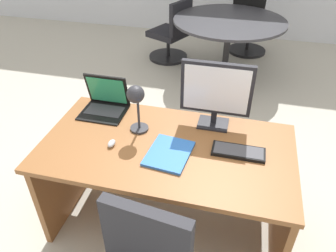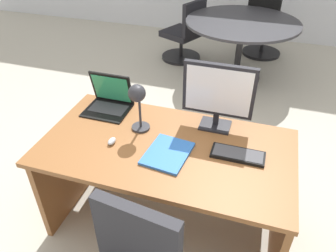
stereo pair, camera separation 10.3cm
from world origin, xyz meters
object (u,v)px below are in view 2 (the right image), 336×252
mouse (112,141)px  meeting_chair_near (263,32)px  desk_lamp (138,99)px  meeting_chair_far (185,37)px  book (168,153)px  monitor (218,93)px  keyboard (238,154)px  meeting_table (241,36)px  desk (168,167)px  laptop (110,98)px

mouse → meeting_chair_near: size_ratio=0.08×
desk_lamp → meeting_chair_far: desk_lamp is taller
mouse → book: 0.36m
monitor → keyboard: monitor is taller
book → meeting_table: (0.12, 2.57, -0.17)m
desk → desk_lamp: desk_lamp is taller
meeting_chair_near → desk_lamp: bearing=-100.5°
mouse → book: size_ratio=0.23×
book → keyboard: bearing=15.9°
monitor → desk: bearing=-135.4°
monitor → desk_lamp: bearing=-156.9°
meeting_chair_near → meeting_chair_far: (-1.05, -0.49, -0.01)m
laptop → desk_lamp: bearing=-33.9°
keyboard → mouse: (-0.76, -0.12, 0.01)m
laptop → book: laptop is taller
keyboard → book: size_ratio=0.97×
desk → keyboard: size_ratio=4.94×
laptop → keyboard: bearing=-15.7°
meeting_chair_near → meeting_chair_far: bearing=-155.0°
desk_lamp → monitor: bearing=23.1°
monitor → mouse: monitor is taller
desk → keyboard: bearing=-1.8°
keyboard → meeting_chair_near: meeting_chair_near is taller
mouse → desk_lamp: desk_lamp is taller
keyboard → book: 0.41m
book → meeting_chair_far: 3.05m
meeting_chair_far → keyboard: bearing=-68.9°
laptop → desk: bearing=-26.0°
book → meeting_table: 2.58m
meeting_table → meeting_chair_near: 0.92m
keyboard → meeting_chair_near: bearing=90.7°
desk → keyboard: (0.43, -0.01, 0.23)m
keyboard → mouse: size_ratio=4.30×
keyboard → meeting_table: bearing=96.5°
keyboard → meeting_chair_near: 3.34m
laptop → book: 0.68m
meeting_chair_near → monitor: bearing=-92.7°
keyboard → desk_lamp: (-0.65, 0.06, 0.23)m
desk → meeting_chair_far: bearing=103.1°
keyboard → book: keyboard is taller
desk → meeting_table: meeting_table is taller
mouse → meeting_table: mouse is taller
meeting_chair_near → meeting_table: bearing=-105.5°
monitor → keyboard: size_ratio=1.43×
desk_lamp → book: desk_lamp is taller
meeting_chair_near → laptop: bearing=-106.7°
meeting_table → laptop: bearing=-107.1°
book → desk: bearing=105.4°
desk_lamp → meeting_chair_far: size_ratio=0.39×
keyboard → desk_lamp: desk_lamp is taller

